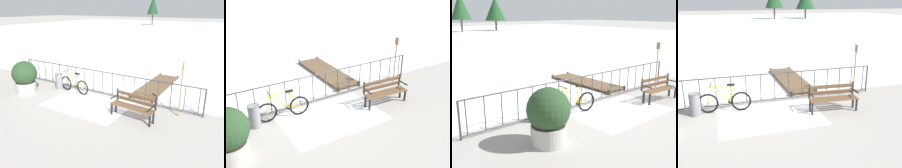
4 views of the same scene
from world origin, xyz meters
The scene contains 11 objects.
ground_plane centered at (0.00, 0.00, 0.00)m, with size 160.00×160.00×0.00m, color #9E9991.
frozen_pond centered at (0.00, 28.40, 0.01)m, with size 80.00×56.00×0.03m, color white.
snow_patch centered at (0.31, -1.20, 0.00)m, with size 3.26×2.19×0.01m, color white.
railing_fence centered at (0.00, 0.00, 0.56)m, with size 9.06×0.06×1.07m.
bicycle_near_railing centered at (-1.02, -0.43, 0.37)m, with size 1.71×0.52×0.97m.
park_bench centered at (2.40, -1.31, 0.51)m, with size 1.63×0.60×0.89m.
planter_with_shrub centered at (-2.87, -1.59, 0.75)m, with size 1.09×1.09×1.45m.
trash_bin centered at (-1.94, -0.43, 0.37)m, with size 0.35×0.35×0.73m.
oar_upright centered at (3.73, -0.36, 1.14)m, with size 0.04×0.16×1.98m.
wooden_dock centered at (1.98, 2.12, 0.12)m, with size 1.10×3.73×0.20m.
tree_west_mid centered at (-13.01, 38.83, 4.13)m, with size 2.30×2.30×6.00m.
Camera 1 is at (5.50, -7.79, 3.69)m, focal length 36.14 mm.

